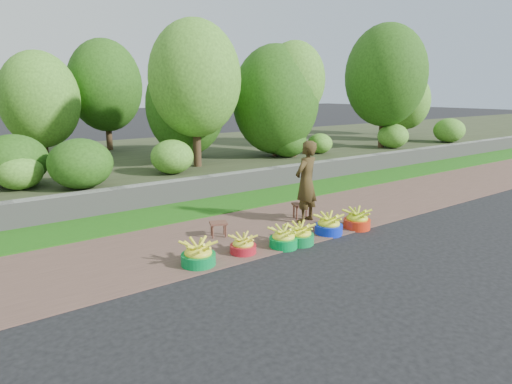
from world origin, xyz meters
TOP-DOWN VIEW (x-y plane):
  - ground_plane at (0.00, 0.00)m, footprint 120.00×120.00m
  - dirt_shoulder at (0.00, 1.25)m, footprint 80.00×2.50m
  - grass_verge at (0.00, 3.25)m, footprint 80.00×1.50m
  - retaining_wall at (0.00, 4.10)m, footprint 80.00×0.35m
  - earth_bank at (0.00, 9.00)m, footprint 80.00×10.00m
  - vegetation at (-3.66, 6.90)m, footprint 31.51×8.48m
  - basin_a at (-2.21, 0.34)m, footprint 0.54×0.54m
  - basin_b at (-1.37, 0.35)m, footprint 0.44×0.44m
  - basin_c at (-0.62, 0.19)m, footprint 0.50×0.50m
  - basin_d at (-0.27, 0.16)m, footprint 0.50×0.50m
  - basin_e at (0.53, 0.24)m, footprint 0.53×0.53m
  - basin_f at (1.23, 0.16)m, footprint 0.53×0.53m
  - stool_left at (-1.28, 1.29)m, footprint 0.38×0.34m
  - stool_right at (0.74, 1.25)m, footprint 0.45×0.40m
  - vendor_woman at (0.67, 1.06)m, footprint 0.70×0.56m

SIDE VIEW (x-z plane):
  - ground_plane at x=0.00m, z-range 0.00..0.00m
  - dirt_shoulder at x=0.00m, z-range 0.00..0.02m
  - grass_verge at x=0.00m, z-range 0.00..0.04m
  - basin_b at x=-1.37m, z-range -0.02..0.31m
  - basin_c at x=-0.62m, z-range -0.02..0.35m
  - basin_d at x=-0.27m, z-range -0.02..0.35m
  - basin_e at x=0.53m, z-range -0.02..0.37m
  - basin_f at x=1.23m, z-range -0.02..0.37m
  - basin_a at x=-2.21m, z-range -0.02..0.38m
  - stool_left at x=-1.28m, z-range 0.10..0.38m
  - earth_bank at x=0.00m, z-range 0.00..0.50m
  - retaining_wall at x=0.00m, z-range 0.00..0.55m
  - stool_right at x=0.74m, z-range 0.12..0.45m
  - vendor_woman at x=0.67m, z-range 0.02..1.70m
  - vegetation at x=-3.66m, z-range 0.33..4.93m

